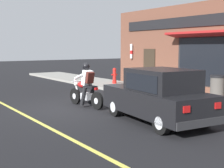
{
  "coord_description": "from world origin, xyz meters",
  "views": [
    {
      "loc": [
        -5.13,
        -9.91,
        2.18
      ],
      "look_at": [
        0.84,
        -1.34,
        0.95
      ],
      "focal_mm": 50.0,
      "sensor_mm": 36.0,
      "label": 1
    }
  ],
  "objects_px": {
    "car_hatchback": "(158,96)",
    "fire_hydrant": "(114,76)",
    "trash_bin": "(217,88)",
    "motorcycle_with_rider": "(86,89)"
  },
  "relations": [
    {
      "from": "trash_bin",
      "to": "car_hatchback",
      "type": "bearing_deg",
      "value": -167.99
    },
    {
      "from": "car_hatchback",
      "to": "trash_bin",
      "type": "bearing_deg",
      "value": 12.01
    },
    {
      "from": "car_hatchback",
      "to": "trash_bin",
      "type": "distance_m",
      "value": 3.95
    },
    {
      "from": "car_hatchback",
      "to": "fire_hydrant",
      "type": "distance_m",
      "value": 8.72
    },
    {
      "from": "car_hatchback",
      "to": "trash_bin",
      "type": "xyz_separation_m",
      "value": [
        3.86,
        0.82,
        -0.13
      ]
    },
    {
      "from": "car_hatchback",
      "to": "fire_hydrant",
      "type": "height_order",
      "value": "car_hatchback"
    },
    {
      "from": "motorcycle_with_rider",
      "to": "car_hatchback",
      "type": "height_order",
      "value": "motorcycle_with_rider"
    },
    {
      "from": "motorcycle_with_rider",
      "to": "fire_hydrant",
      "type": "xyz_separation_m",
      "value": [
        4.48,
        4.53,
        -0.11
      ]
    },
    {
      "from": "car_hatchback",
      "to": "trash_bin",
      "type": "height_order",
      "value": "car_hatchback"
    },
    {
      "from": "motorcycle_with_rider",
      "to": "fire_hydrant",
      "type": "bearing_deg",
      "value": 45.31
    }
  ]
}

